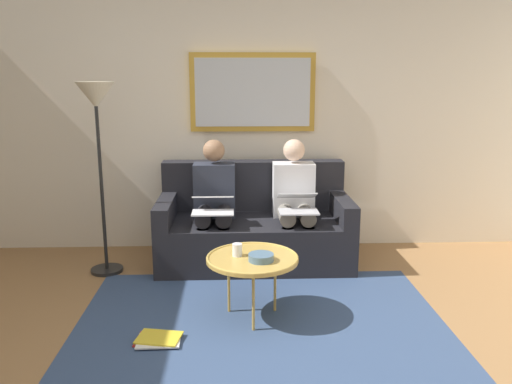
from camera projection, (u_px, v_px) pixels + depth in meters
wall_rear at (252, 118)px, 5.11m from camera, size 6.00×0.12×2.60m
area_rug at (261, 320)px, 3.69m from camera, size 2.60×1.80×0.01m
couch at (254, 227)px, 4.86m from camera, size 1.75×0.90×0.90m
framed_mirror at (253, 92)px, 4.96m from camera, size 1.20×0.05×0.75m
coffee_table at (252, 259)px, 3.64m from camera, size 0.65×0.65×0.47m
cup at (237, 250)px, 3.66m from camera, size 0.07×0.07×0.09m
bowl at (261, 257)px, 3.56m from camera, size 0.18×0.18×0.05m
person_left at (294, 198)px, 4.74m from camera, size 0.38×0.58×1.14m
laptop_silver at (298, 202)px, 4.51m from camera, size 0.34×0.37×0.16m
person_right at (214, 199)px, 4.71m from camera, size 0.38×0.58×1.14m
laptop_white at (213, 204)px, 4.47m from camera, size 0.36×0.33×0.14m
magazine_stack at (158, 339)px, 3.39m from camera, size 0.32×0.25×0.03m
standing_lamp at (97, 117)px, 4.31m from camera, size 0.32×0.32×1.66m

